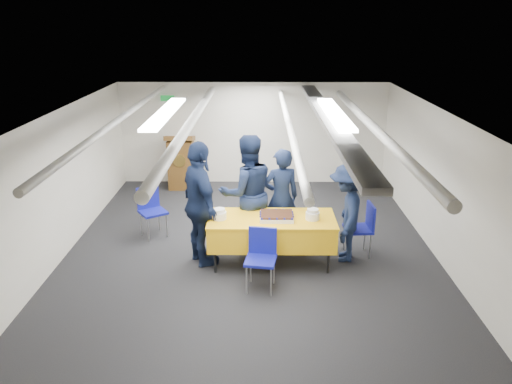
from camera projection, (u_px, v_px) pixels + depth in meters
ground at (250, 247)px, 8.40m from camera, size 7.00×7.00×0.00m
room_shell at (256, 136)px, 8.18m from camera, size 6.00×7.00×2.30m
serving_table at (272, 230)px, 7.66m from camera, size 1.94×0.86×0.77m
sheet_cake at (277, 216)px, 7.54m from camera, size 0.52×0.40×0.09m
plate_stack_left at (220, 214)px, 7.52m from camera, size 0.21×0.21×0.16m
plate_stack_right at (313, 214)px, 7.51m from camera, size 0.21×0.21×0.17m
podium at (181, 162)px, 11.08m from camera, size 0.62×0.53×1.25m
chair_near at (262, 252)px, 7.01m from camera, size 0.48×0.48×0.87m
chair_right at (363, 224)px, 7.97m from camera, size 0.45×0.45×0.87m
chair_left at (151, 206)px, 8.71m from camera, size 0.58×0.58×0.87m
sailor_a at (281, 198)px, 8.25m from camera, size 0.69×0.53×1.67m
sailor_b at (247, 193)px, 8.08m from camera, size 1.12×0.99×1.93m
sailor_c at (200, 204)px, 7.55m from camera, size 0.93×1.24×1.95m
sailor_d at (347, 213)px, 7.74m from camera, size 0.76×1.10×1.57m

